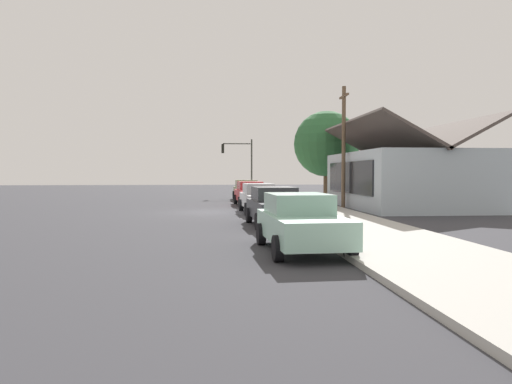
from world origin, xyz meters
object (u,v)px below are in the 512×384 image
object	(u,v)px
fire_hydrant_red	(315,215)
car_charcoal	(275,206)
shade_tree	(326,144)
car_olive	(246,190)
car_silver	(259,198)
car_seafoam	(301,222)
utility_pole_wooden	(344,145)
car_cherry	(250,193)
traffic_light_main	(240,158)

from	to	relation	value
fire_hydrant_red	car_charcoal	bearing A→B (deg)	-123.25
shade_tree	car_olive	bearing A→B (deg)	-96.53
car_silver	shade_tree	size ratio (longest dim) A/B	0.68
car_seafoam	utility_pole_wooden	bearing A→B (deg)	157.72
car_olive	car_charcoal	xyz separation A→B (m)	(18.60, -0.07, -0.00)
car_olive	car_cherry	world-z (taller)	same
traffic_light_main	fire_hydrant_red	bearing A→B (deg)	3.90
car_silver	shade_tree	xyz separation A→B (m)	(-11.53, 6.49, 3.66)
car_cherry	car_seafoam	world-z (taller)	same
car_charcoal	shade_tree	distance (m)	19.34
car_seafoam	traffic_light_main	xyz separation A→B (m)	(-29.78, -0.08, 2.68)
utility_pole_wooden	car_olive	bearing A→B (deg)	-149.60
car_silver	shade_tree	bearing A→B (deg)	148.10
shade_tree	traffic_light_main	bearing A→B (deg)	-129.82
car_olive	shade_tree	distance (m)	7.37
traffic_light_main	car_cherry	bearing A→B (deg)	0.52
car_cherry	car_olive	bearing A→B (deg)	175.46
car_silver	car_seafoam	xyz separation A→B (m)	(12.74, -0.05, 0.00)
fire_hydrant_red	utility_pole_wooden	bearing A→B (deg)	158.88
shade_tree	fire_hydrant_red	xyz separation A→B (m)	(18.83, -4.96, -3.98)
car_cherry	shade_tree	distance (m)	9.33
car_silver	car_olive	bearing A→B (deg)	176.85
car_silver	fire_hydrant_red	bearing A→B (deg)	9.30
fire_hydrant_red	car_seafoam	bearing A→B (deg)	-16.24
car_cherry	car_silver	distance (m)	5.94
car_seafoam	fire_hydrant_red	world-z (taller)	car_seafoam
car_olive	car_cherry	size ratio (longest dim) A/B	0.92
utility_pole_wooden	traffic_light_main	bearing A→B (deg)	-157.98
car_cherry	shade_tree	xyz separation A→B (m)	(-5.58, 6.52, 3.66)
car_cherry	car_charcoal	size ratio (longest dim) A/B	1.09
car_charcoal	car_seafoam	bearing A→B (deg)	-4.38
car_silver	car_seafoam	size ratio (longest dim) A/B	1.06
shade_tree	traffic_light_main	size ratio (longest dim) A/B	1.37
car_olive	car_charcoal	distance (m)	18.60
car_silver	traffic_light_main	world-z (taller)	traffic_light_main
car_silver	utility_pole_wooden	world-z (taller)	utility_pole_wooden
car_olive	car_seafoam	bearing A→B (deg)	-0.96
car_silver	traffic_light_main	xyz separation A→B (m)	(-17.04, -0.13, 2.68)
car_charcoal	fire_hydrant_red	world-z (taller)	car_charcoal
fire_hydrant_red	car_cherry	bearing A→B (deg)	-173.29
car_cherry	car_seafoam	bearing A→B (deg)	-3.16
car_charcoal	traffic_light_main	world-z (taller)	traffic_light_main
traffic_light_main	utility_pole_wooden	size ratio (longest dim) A/B	0.69
car_seafoam	car_silver	bearing A→B (deg)	176.96
car_cherry	fire_hydrant_red	bearing A→B (deg)	3.62
car_silver	car_charcoal	xyz separation A→B (m)	(6.34, 0.06, 0.00)
car_cherry	utility_pole_wooden	size ratio (longest dim) A/B	0.65
utility_pole_wooden	fire_hydrant_red	size ratio (longest dim) A/B	10.56
car_seafoam	shade_tree	world-z (taller)	shade_tree
car_silver	car_seafoam	world-z (taller)	same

